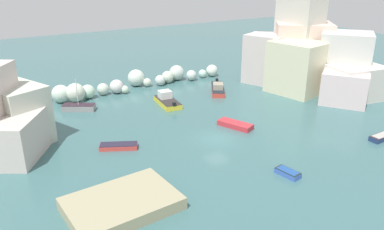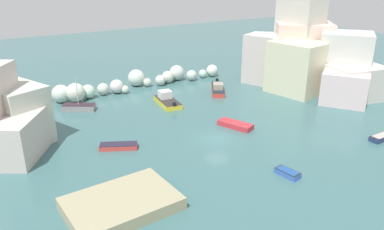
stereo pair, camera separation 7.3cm
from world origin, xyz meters
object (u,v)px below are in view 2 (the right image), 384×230
at_px(stone_dock, 122,204).
at_px(moored_boat_6, 119,146).
at_px(moored_boat_5, 288,173).
at_px(moored_boat_4, 218,88).
at_px(moored_boat_3, 235,125).
at_px(moored_boat_2, 384,136).
at_px(moored_boat_1, 79,107).
at_px(moored_boat_0, 167,100).
at_px(channel_buoy, 165,92).
at_px(moored_boat_7, 132,198).

bearing_deg(stone_dock, moored_boat_6, 71.03).
bearing_deg(moored_boat_5, moored_boat_4, 150.84).
relative_size(stone_dock, moored_boat_3, 1.89).
xyz_separation_m(moored_boat_2, moored_boat_6, (-26.48, 12.66, -0.02)).
distance_m(moored_boat_5, moored_boat_6, 17.47).
distance_m(moored_boat_1, moored_boat_6, 13.63).
relative_size(stone_dock, moored_boat_0, 1.52).
xyz_separation_m(moored_boat_3, moored_boat_4, (5.95, 12.53, 0.22)).
relative_size(moored_boat_0, moored_boat_4, 0.86).
relative_size(moored_boat_4, moored_boat_6, 1.59).
height_order(moored_boat_4, moored_boat_6, moored_boat_4).
bearing_deg(moored_boat_3, moored_boat_6, -118.86).
bearing_deg(channel_buoy, moored_boat_5, -92.36).
bearing_deg(moored_boat_4, moored_boat_6, -29.61).
height_order(moored_boat_0, moored_boat_4, moored_boat_0).
height_order(moored_boat_2, moored_boat_5, moored_boat_2).
distance_m(moored_boat_2, moored_boat_4, 24.47).
distance_m(stone_dock, channel_buoy, 29.31).
xyz_separation_m(moored_boat_2, moored_boat_4, (-6.48, 23.59, 0.23)).
bearing_deg(moored_boat_7, moored_boat_6, 105.18).
height_order(channel_buoy, moored_boat_0, moored_boat_0).
relative_size(channel_buoy, moored_boat_0, 0.11).
relative_size(stone_dock, moored_boat_6, 2.07).
bearing_deg(moored_boat_3, stone_dock, -85.83).
height_order(stone_dock, moored_boat_3, stone_dock).
bearing_deg(moored_boat_2, moored_boat_5, 0.58).
height_order(moored_boat_6, moored_boat_7, same).
relative_size(stone_dock, moored_boat_7, 2.36).
relative_size(moored_boat_3, moored_boat_5, 1.82).
distance_m(moored_boat_0, moored_boat_7, 23.70).
bearing_deg(moored_boat_4, stone_dock, -16.12).
xyz_separation_m(moored_boat_2, moored_boat_7, (-28.98, 2.86, -0.02)).
bearing_deg(moored_boat_5, moored_boat_3, 157.72).
distance_m(moored_boat_3, moored_boat_7, 18.47).
bearing_deg(moored_boat_7, moored_boat_0, 85.51).
relative_size(moored_boat_6, moored_boat_7, 1.14).
distance_m(stone_dock, moored_boat_2, 30.15).
distance_m(moored_boat_1, moored_boat_4, 20.70).
relative_size(moored_boat_2, moored_boat_6, 1.01).
bearing_deg(moored_boat_1, moored_boat_2, -13.35).
bearing_deg(channel_buoy, moored_boat_7, -122.32).
bearing_deg(moored_boat_3, moored_boat_7, -86.04).
bearing_deg(channel_buoy, moored_boat_1, -178.16).
distance_m(channel_buoy, moored_boat_0, 4.57).
bearing_deg(moored_boat_1, moored_boat_6, -56.94).
distance_m(moored_boat_3, moored_boat_6, 14.15).
bearing_deg(moored_boat_5, moored_boat_2, 82.35).
distance_m(moored_boat_0, moored_boat_1, 11.88).
bearing_deg(moored_boat_1, moored_boat_7, -63.95).
height_order(moored_boat_0, moored_boat_6, moored_boat_0).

